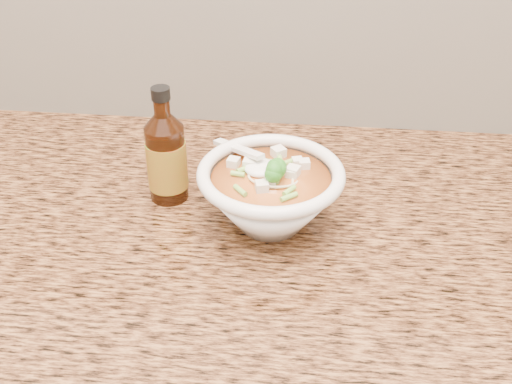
# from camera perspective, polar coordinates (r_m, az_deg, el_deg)

# --- Properties ---
(counter_slab) EXTENTS (4.00, 0.68, 0.04)m
(counter_slab) POSITION_cam_1_polar(r_m,az_deg,el_deg) (0.91, -1.19, -3.92)
(counter_slab) COLOR brown
(counter_slab) RESTS_ON cabinet
(soup_bowl) EXTENTS (0.20, 0.20, 0.11)m
(soup_bowl) POSITION_cam_1_polar(r_m,az_deg,el_deg) (0.87, 1.30, -0.31)
(soup_bowl) COLOR white
(soup_bowl) RESTS_ON counter_slab
(hot_sauce_bottle) EXTENTS (0.06, 0.06, 0.18)m
(hot_sauce_bottle) POSITION_cam_1_polar(r_m,az_deg,el_deg) (0.93, -7.97, 3.01)
(hot_sauce_bottle) COLOR #3D1908
(hot_sauce_bottle) RESTS_ON counter_slab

